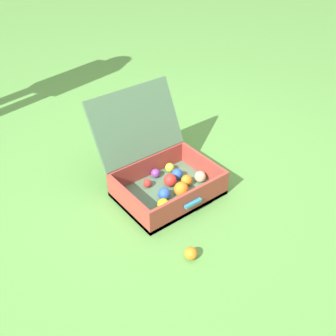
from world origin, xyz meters
TOP-DOWN VIEW (x-y plane):
  - ground_plane at (0.00, 0.00)m, footprint 16.00×16.00m
  - open_suitcase at (0.09, -0.01)m, footprint 0.55×0.62m
  - stray_ball_on_grass at (-0.12, -0.52)m, footprint 0.06×0.06m

SIDE VIEW (x-z plane):
  - ground_plane at x=0.00m, z-range 0.00..0.00m
  - stray_ball_on_grass at x=-0.12m, z-range 0.00..0.06m
  - open_suitcase at x=0.09m, z-range -0.15..0.38m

